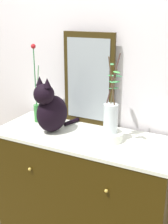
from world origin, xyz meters
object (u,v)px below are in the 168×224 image
at_px(bowl_porcelain, 110,136).
at_px(vase_glass_clear, 111,115).
at_px(vase_slim_green, 36,103).
at_px(cat_sitting, 51,109).
at_px(sideboard, 84,192).
at_px(mirror_leaning, 89,80).

distance_m(bowl_porcelain, vase_glass_clear, 0.15).
height_order(vase_slim_green, bowl_porcelain, vase_slim_green).
bearing_deg(cat_sitting, vase_glass_clear, 6.27).
distance_m(sideboard, cat_sitting, 0.70).
relative_size(cat_sitting, bowl_porcelain, 2.39).
xyz_separation_m(cat_sitting, vase_glass_clear, (0.45, 0.05, 0.01)).
distance_m(sideboard, vase_glass_clear, 0.69).
bearing_deg(mirror_leaning, bowl_porcelain, -39.81).
xyz_separation_m(vase_slim_green, bowl_porcelain, (0.66, -0.07, -0.13)).
xyz_separation_m(mirror_leaning, cat_sitting, (-0.17, -0.28, -0.18)).
distance_m(sideboard, bowl_porcelain, 0.54).
bearing_deg(sideboard, bowl_porcelain, 2.85).
relative_size(mirror_leaning, vase_slim_green, 1.14).
relative_size(cat_sitting, vase_glass_clear, 0.79).
height_order(sideboard, vase_glass_clear, vase_glass_clear).
relative_size(sideboard, cat_sitting, 3.12).
height_order(cat_sitting, vase_slim_green, vase_slim_green).
bearing_deg(sideboard, vase_slim_green, 169.75).
height_order(cat_sitting, vase_glass_clear, vase_glass_clear).
bearing_deg(sideboard, cat_sitting, -171.43).
bearing_deg(vase_slim_green, mirror_leaning, 22.61).
bearing_deg(bowl_porcelain, mirror_leaning, 140.19).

